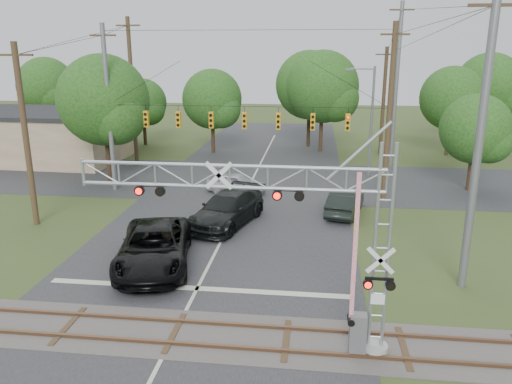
# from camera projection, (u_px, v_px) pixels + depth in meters

# --- Properties ---
(ground) EXTENTS (160.00, 160.00, 0.00)m
(ground) POSITION_uv_depth(u_px,v_px,m) (157.00, 368.00, 15.93)
(ground) COLOR #354720
(ground) RESTS_ON ground
(road_main) EXTENTS (14.00, 90.00, 0.02)m
(road_main) POSITION_uv_depth(u_px,v_px,m) (218.00, 248.00, 25.47)
(road_main) COLOR #252628
(road_main) RESTS_ON ground
(road_cross) EXTENTS (90.00, 12.00, 0.02)m
(road_cross) POSITION_uv_depth(u_px,v_px,m) (252.00, 180.00, 38.83)
(road_cross) COLOR #252628
(road_cross) RESTS_ON ground
(railroad_track) EXTENTS (90.00, 3.20, 0.17)m
(railroad_track) POSITION_uv_depth(u_px,v_px,m) (174.00, 333.00, 17.83)
(railroad_track) COLOR #46403C
(railroad_track) RESTS_ON ground
(crossing_gantry) EXTENTS (10.20, 0.91, 7.14)m
(crossing_gantry) POSITION_uv_depth(u_px,v_px,m) (287.00, 226.00, 15.83)
(crossing_gantry) COLOR #989993
(crossing_gantry) RESTS_ON ground
(traffic_signal_span) EXTENTS (19.34, 0.36, 11.50)m
(traffic_signal_span) POSITION_uv_depth(u_px,v_px,m) (258.00, 114.00, 33.37)
(traffic_signal_span) COLOR slate
(traffic_signal_span) RESTS_ON ground
(pickup_black) EXTENTS (4.50, 7.39, 1.91)m
(pickup_black) POSITION_uv_depth(u_px,v_px,m) (154.00, 247.00, 23.16)
(pickup_black) COLOR black
(pickup_black) RESTS_ON ground
(car_dark) EXTENTS (4.26, 6.81, 1.84)m
(car_dark) POSITION_uv_depth(u_px,v_px,m) (227.00, 209.00, 28.77)
(car_dark) COLOR black
(car_dark) RESTS_ON ground
(sedan_silver) EXTENTS (4.45, 2.56, 1.43)m
(sedan_silver) POSITION_uv_depth(u_px,v_px,m) (236.00, 183.00, 35.15)
(sedan_silver) COLOR #ABAFB3
(sedan_silver) RESTS_ON ground
(suv_dark) EXTENTS (2.68, 4.95, 1.55)m
(suv_dark) POSITION_uv_depth(u_px,v_px,m) (345.00, 202.00, 30.64)
(suv_dark) COLOR black
(suv_dark) RESTS_ON ground
(commercial_building) EXTENTS (19.39, 10.37, 4.46)m
(commercial_building) POSITION_uv_depth(u_px,v_px,m) (21.00, 135.00, 45.91)
(commercial_building) COLOR #8E775F
(commercial_building) RESTS_ON ground
(streetlight) EXTENTS (2.29, 0.24, 8.57)m
(streetlight) POSITION_uv_depth(u_px,v_px,m) (370.00, 116.00, 38.79)
(streetlight) COLOR slate
(streetlight) RESTS_ON ground
(utility_poles) EXTENTS (24.65, 28.25, 13.60)m
(utility_poles) POSITION_uv_depth(u_px,v_px,m) (287.00, 104.00, 35.75)
(utility_poles) COLOR #412D1E
(utility_poles) RESTS_ON ground
(treeline) EXTENTS (54.54, 25.95, 9.81)m
(treeline) POSITION_uv_depth(u_px,v_px,m) (271.00, 93.00, 47.81)
(treeline) COLOR #322317
(treeline) RESTS_ON ground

